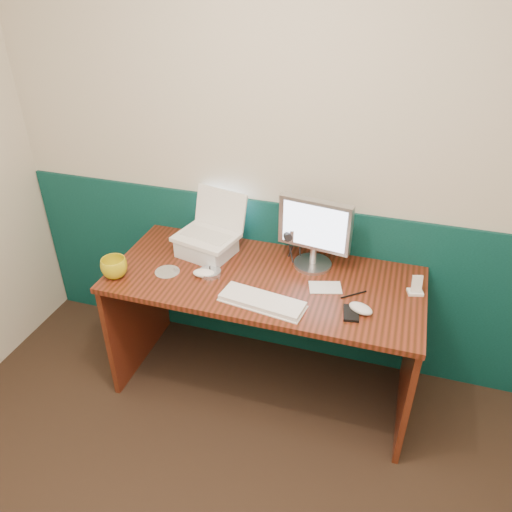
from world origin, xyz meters
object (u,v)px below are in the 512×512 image
(desk, at_px, (264,334))
(laptop, at_px, (205,217))
(keyboard, at_px, (262,302))
(monitor, at_px, (315,234))
(mug, at_px, (114,268))
(camcorder, at_px, (295,241))

(desk, height_order, laptop, laptop)
(laptop, distance_m, keyboard, 0.58)
(monitor, bearing_deg, desk, -130.00)
(keyboard, relative_size, mug, 3.03)
(laptop, distance_m, monitor, 0.58)
(monitor, xyz_separation_m, keyboard, (-0.16, -0.40, -0.18))
(keyboard, bearing_deg, mug, -171.45)
(keyboard, xyz_separation_m, mug, (-0.79, -0.00, 0.04))
(desk, xyz_separation_m, mug, (-0.74, -0.22, 0.43))
(desk, distance_m, camcorder, 0.54)
(mug, bearing_deg, laptop, 43.05)
(laptop, bearing_deg, desk, -6.01)
(mug, relative_size, camcorder, 0.60)
(mug, bearing_deg, camcorder, 27.48)
(monitor, height_order, mug, monitor)
(desk, bearing_deg, mug, -163.70)
(laptop, xyz_separation_m, camcorder, (0.47, 0.09, -0.12))
(laptop, distance_m, camcorder, 0.49)
(desk, bearing_deg, camcorder, 65.40)
(keyboard, distance_m, camcorder, 0.45)
(desk, height_order, mug, mug)
(desk, xyz_separation_m, camcorder, (0.10, 0.22, 0.49))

